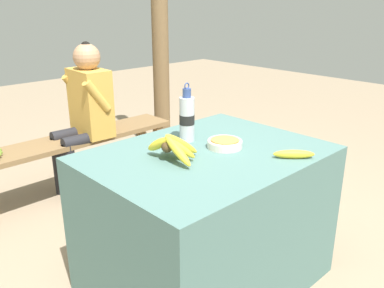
# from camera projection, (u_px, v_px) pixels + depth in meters

# --- Properties ---
(ground_plane) EXTENTS (12.00, 12.00, 0.00)m
(ground_plane) POSITION_uv_depth(u_px,v_px,m) (205.00, 279.00, 2.17)
(ground_plane) COLOR gray
(market_counter) EXTENTS (1.11, 0.85, 0.73)m
(market_counter) POSITION_uv_depth(u_px,v_px,m) (206.00, 219.00, 2.05)
(market_counter) COLOR #4C706B
(market_counter) RESTS_ON ground_plane
(banana_bunch_ripe) EXTENTS (0.19, 0.30, 0.14)m
(banana_bunch_ripe) POSITION_uv_depth(u_px,v_px,m) (173.00, 145.00, 1.82)
(banana_bunch_ripe) COLOR #4C381E
(banana_bunch_ripe) RESTS_ON market_counter
(serving_bowl) EXTENTS (0.17, 0.17, 0.04)m
(serving_bowl) POSITION_uv_depth(u_px,v_px,m) (225.00, 143.00, 1.98)
(serving_bowl) COLOR silver
(serving_bowl) RESTS_ON market_counter
(water_bottle) EXTENTS (0.08, 0.08, 0.30)m
(water_bottle) POSITION_uv_depth(u_px,v_px,m) (187.00, 118.00, 2.04)
(water_bottle) COLOR silver
(water_bottle) RESTS_ON market_counter
(loose_banana_front) EXTENTS (0.16, 0.16, 0.04)m
(loose_banana_front) POSITION_uv_depth(u_px,v_px,m) (294.00, 154.00, 1.84)
(loose_banana_front) COLOR yellow
(loose_banana_front) RESTS_ON market_counter
(wooden_bench) EXTENTS (1.84, 0.32, 0.44)m
(wooden_bench) POSITION_uv_depth(u_px,v_px,m) (60.00, 150.00, 2.96)
(wooden_bench) COLOR brown
(wooden_bench) RESTS_ON ground_plane
(seated_vendor) EXTENTS (0.41, 0.39, 1.13)m
(seated_vendor) POSITION_uv_depth(u_px,v_px,m) (85.00, 108.00, 2.98)
(seated_vendor) COLOR #232328
(seated_vendor) RESTS_ON ground_plane
(support_post_far) EXTENTS (0.15, 0.15, 2.64)m
(support_post_far) POSITION_uv_depth(u_px,v_px,m) (160.00, 10.00, 3.49)
(support_post_far) COLOR brown
(support_post_far) RESTS_ON ground_plane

